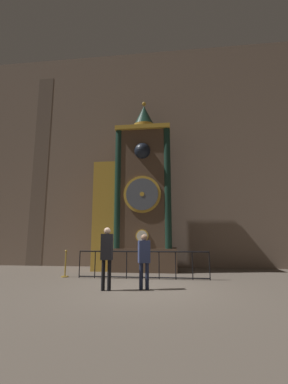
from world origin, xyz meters
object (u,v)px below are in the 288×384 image
at_px(clock_tower, 137,197).
at_px(stanchion_post, 65,268).
at_px(visitor_far, 144,256).
at_px(visitor_near, 107,252).

relative_size(clock_tower, stanchion_post, 8.18).
relative_size(clock_tower, visitor_far, 5.23).
xyz_separation_m(visitor_far, stanchion_post, (-3.32, 2.04, -0.62)).
relative_size(clock_tower, visitor_near, 4.64).
bearing_deg(visitor_far, visitor_near, 174.12).
height_order(visitor_near, visitor_far, visitor_near).
distance_m(visitor_far, stanchion_post, 3.95).
bearing_deg(stanchion_post, visitor_far, -31.59).
bearing_deg(visitor_near, stanchion_post, 128.90).
distance_m(visitor_near, visitor_far, 1.12).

